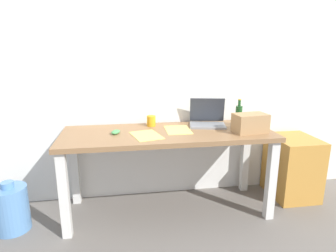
{
  "coord_description": "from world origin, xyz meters",
  "views": [
    {
      "loc": [
        -0.38,
        -2.37,
        1.42
      ],
      "look_at": [
        0.0,
        0.0,
        0.79
      ],
      "focal_mm": 31.19,
      "sensor_mm": 36.0,
      "label": 1
    }
  ],
  "objects_px": {
    "desk": "(168,143)",
    "beer_bottle": "(239,115)",
    "coffee_mug": "(151,121)",
    "filing_cabinet": "(292,167)",
    "computer_mouse": "(116,132)",
    "water_cooler_jug": "(11,208)",
    "cardboard_box": "(250,123)",
    "laptop_right": "(207,120)"
  },
  "relations": [
    {
      "from": "desk",
      "to": "beer_bottle",
      "type": "bearing_deg",
      "value": 8.66
    },
    {
      "from": "computer_mouse",
      "to": "filing_cabinet",
      "type": "relative_size",
      "value": 0.17
    },
    {
      "from": "cardboard_box",
      "to": "filing_cabinet",
      "type": "bearing_deg",
      "value": 20.09
    },
    {
      "from": "beer_bottle",
      "to": "water_cooler_jug",
      "type": "relative_size",
      "value": 0.59
    },
    {
      "from": "laptop_right",
      "to": "cardboard_box",
      "type": "height_order",
      "value": "laptop_right"
    },
    {
      "from": "cardboard_box",
      "to": "beer_bottle",
      "type": "bearing_deg",
      "value": 92.78
    },
    {
      "from": "beer_bottle",
      "to": "filing_cabinet",
      "type": "height_order",
      "value": "beer_bottle"
    },
    {
      "from": "computer_mouse",
      "to": "coffee_mug",
      "type": "distance_m",
      "value": 0.38
    },
    {
      "from": "computer_mouse",
      "to": "water_cooler_jug",
      "type": "height_order",
      "value": "computer_mouse"
    },
    {
      "from": "beer_bottle",
      "to": "laptop_right",
      "type": "bearing_deg",
      "value": 168.55
    },
    {
      "from": "water_cooler_jug",
      "to": "beer_bottle",
      "type": "bearing_deg",
      "value": 5.93
    },
    {
      "from": "water_cooler_jug",
      "to": "coffee_mug",
      "type": "bearing_deg",
      "value": 15.14
    },
    {
      "from": "beer_bottle",
      "to": "filing_cabinet",
      "type": "xyz_separation_m",
      "value": [
        0.58,
        -0.02,
        -0.54
      ]
    },
    {
      "from": "water_cooler_jug",
      "to": "filing_cabinet",
      "type": "distance_m",
      "value": 2.56
    },
    {
      "from": "beer_bottle",
      "to": "coffee_mug",
      "type": "relative_size",
      "value": 2.6
    },
    {
      "from": "laptop_right",
      "to": "water_cooler_jug",
      "type": "xyz_separation_m",
      "value": [
        -1.69,
        -0.26,
        -0.61
      ]
    },
    {
      "from": "beer_bottle",
      "to": "water_cooler_jug",
      "type": "height_order",
      "value": "beer_bottle"
    },
    {
      "from": "computer_mouse",
      "to": "cardboard_box",
      "type": "distance_m",
      "value": 1.13
    },
    {
      "from": "beer_bottle",
      "to": "filing_cabinet",
      "type": "relative_size",
      "value": 0.41
    },
    {
      "from": "computer_mouse",
      "to": "filing_cabinet",
      "type": "distance_m",
      "value": 1.76
    },
    {
      "from": "desk",
      "to": "cardboard_box",
      "type": "relative_size",
      "value": 6.57
    },
    {
      "from": "beer_bottle",
      "to": "cardboard_box",
      "type": "height_order",
      "value": "beer_bottle"
    },
    {
      "from": "laptop_right",
      "to": "cardboard_box",
      "type": "bearing_deg",
      "value": -44.31
    },
    {
      "from": "laptop_right",
      "to": "coffee_mug",
      "type": "xyz_separation_m",
      "value": [
        -0.51,
        0.06,
        -0.01
      ]
    },
    {
      "from": "cardboard_box",
      "to": "computer_mouse",
      "type": "bearing_deg",
      "value": 173.56
    },
    {
      "from": "cardboard_box",
      "to": "coffee_mug",
      "type": "relative_size",
      "value": 2.88
    },
    {
      "from": "desk",
      "to": "laptop_right",
      "type": "height_order",
      "value": "laptop_right"
    },
    {
      "from": "water_cooler_jug",
      "to": "filing_cabinet",
      "type": "xyz_separation_m",
      "value": [
        2.55,
        0.19,
        0.11
      ]
    },
    {
      "from": "coffee_mug",
      "to": "water_cooler_jug",
      "type": "xyz_separation_m",
      "value": [
        -1.17,
        -0.32,
        -0.6
      ]
    },
    {
      "from": "filing_cabinet",
      "to": "cardboard_box",
      "type": "bearing_deg",
      "value": -159.91
    },
    {
      "from": "laptop_right",
      "to": "filing_cabinet",
      "type": "height_order",
      "value": "laptop_right"
    },
    {
      "from": "computer_mouse",
      "to": "coffee_mug",
      "type": "height_order",
      "value": "coffee_mug"
    },
    {
      "from": "coffee_mug",
      "to": "desk",
      "type": "bearing_deg",
      "value": -60.58
    },
    {
      "from": "cardboard_box",
      "to": "filing_cabinet",
      "type": "height_order",
      "value": "cardboard_box"
    },
    {
      "from": "coffee_mug",
      "to": "water_cooler_jug",
      "type": "distance_m",
      "value": 1.35
    },
    {
      "from": "desk",
      "to": "water_cooler_jug",
      "type": "bearing_deg",
      "value": -175.5
    },
    {
      "from": "laptop_right",
      "to": "cardboard_box",
      "type": "xyz_separation_m",
      "value": [
        0.29,
        -0.28,
        0.02
      ]
    },
    {
      "from": "coffee_mug",
      "to": "filing_cabinet",
      "type": "height_order",
      "value": "coffee_mug"
    },
    {
      "from": "desk",
      "to": "computer_mouse",
      "type": "xyz_separation_m",
      "value": [
        -0.44,
        0.0,
        0.12
      ]
    },
    {
      "from": "laptop_right",
      "to": "computer_mouse",
      "type": "height_order",
      "value": "laptop_right"
    },
    {
      "from": "beer_bottle",
      "to": "coffee_mug",
      "type": "bearing_deg",
      "value": 171.89
    },
    {
      "from": "filing_cabinet",
      "to": "laptop_right",
      "type": "bearing_deg",
      "value": 175.15
    }
  ]
}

